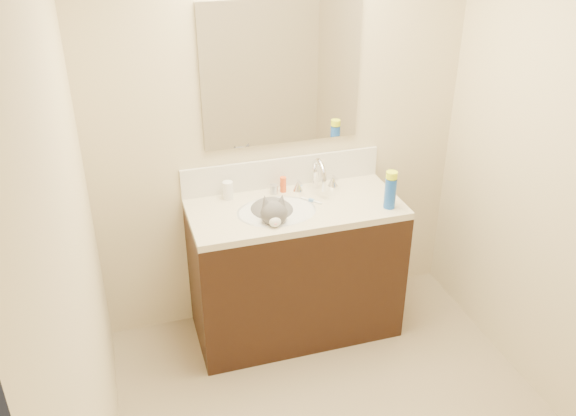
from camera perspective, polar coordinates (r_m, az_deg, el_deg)
room_shell at (r=2.32m, az=8.11°, el=3.08°), size 2.24×2.54×2.52m
vanity_cabinet at (r=3.65m, az=0.68°, el=-6.03°), size 1.20×0.55×0.82m
counter_slab at (r=3.43m, az=0.72°, el=-0.07°), size 1.20×0.55×0.04m
basin at (r=3.39m, az=-1.07°, el=-1.33°), size 0.45×0.36×0.14m
faucet at (r=3.55m, az=2.83°, el=2.84°), size 0.28×0.20×0.21m
cat at (r=3.37m, az=-1.44°, el=-0.82°), size 0.33×0.41×0.31m
backsplash at (r=3.60m, az=-0.54°, el=3.37°), size 1.20×0.02×0.18m
mirror at (r=3.40m, az=-0.59°, el=12.44°), size 0.90×0.02×0.80m
pill_bottle at (r=3.49m, az=-5.64°, el=1.65°), size 0.07×0.07×0.11m
pill_label at (r=3.49m, az=-5.63°, el=1.50°), size 0.07×0.07×0.04m
silver_jar at (r=3.54m, az=-1.33°, el=1.77°), size 0.05×0.05×0.05m
amber_bottle at (r=3.55m, az=-0.46°, el=2.22°), size 0.05×0.05×0.09m
toothbrush at (r=3.46m, az=2.20°, el=0.69°), size 0.10×0.11×0.01m
toothbrush_head at (r=3.46m, az=2.20°, el=0.73°), size 0.03×0.03×0.02m
spray_can at (r=3.41m, az=9.53°, el=1.37°), size 0.09×0.09×0.18m
spray_cap at (r=3.36m, az=9.68°, el=3.06°), size 0.08×0.08×0.04m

